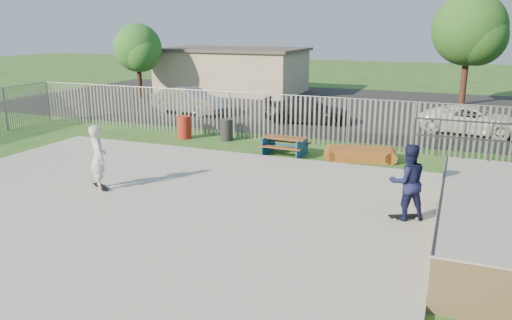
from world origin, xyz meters
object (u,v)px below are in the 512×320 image
at_px(picnic_table, 285,146).
at_px(trash_bin_red, 184,127).
at_px(skater_navy, 407,182).
at_px(funbox, 360,154).
at_px(tree_mid, 469,29).
at_px(car_white, 473,120).
at_px(car_silver, 189,101).
at_px(skater_white, 98,157).
at_px(car_dark, 308,110).
at_px(tree_left, 138,48).
at_px(trash_bin_grey, 227,130).

height_order(picnic_table, trash_bin_red, trash_bin_red).
bearing_deg(skater_navy, funbox, -96.78).
xyz_separation_m(trash_bin_red, tree_mid, (11.16, 14.98, 4.06)).
relative_size(car_white, skater_navy, 2.37).
height_order(trash_bin_red, car_silver, car_silver).
bearing_deg(car_silver, skater_white, -152.88).
height_order(picnic_table, car_white, car_white).
bearing_deg(car_white, car_dark, 100.53).
height_order(tree_left, tree_mid, tree_mid).
height_order(car_silver, tree_mid, tree_mid).
bearing_deg(tree_left, skater_white, -58.33).
bearing_deg(tree_mid, funbox, -102.05).
distance_m(funbox, tree_mid, 16.62).
bearing_deg(picnic_table, tree_mid, 70.96).
xyz_separation_m(funbox, trash_bin_grey, (-5.94, 1.06, 0.24)).
height_order(funbox, trash_bin_grey, trash_bin_grey).
bearing_deg(car_white, tree_left, 86.76).
bearing_deg(car_dark, car_white, -99.37).
bearing_deg(car_white, trash_bin_red, 124.58).
height_order(tree_left, skater_navy, tree_left).
relative_size(tree_mid, skater_navy, 3.55).
height_order(car_silver, car_white, car_silver).
relative_size(picnic_table, funbox, 0.72).
xyz_separation_m(trash_bin_grey, car_dark, (2.10, 5.11, 0.19)).
height_order(tree_left, skater_white, tree_left).
relative_size(funbox, car_white, 0.52).
bearing_deg(tree_left, picnic_table, -37.82).
bearing_deg(car_white, funbox, 157.46).
relative_size(car_dark, car_white, 0.96).
relative_size(car_silver, car_white, 0.98).
height_order(tree_mid, skater_navy, tree_mid).
height_order(car_white, tree_left, tree_left).
height_order(trash_bin_grey, car_silver, car_silver).
distance_m(car_dark, skater_navy, 13.37).
bearing_deg(tree_mid, car_white, -86.76).
xyz_separation_m(car_white, skater_navy, (-1.65, -12.20, 0.46)).
relative_size(funbox, tree_mid, 0.35).
bearing_deg(picnic_table, tree_left, 144.12).
bearing_deg(tree_left, trash_bin_red, -47.22).
height_order(car_white, skater_navy, skater_navy).
relative_size(picnic_table, car_silver, 0.39).
bearing_deg(skater_white, tree_mid, -73.67).
bearing_deg(tree_left, car_white, -11.62).
xyz_separation_m(skater_navy, skater_white, (-8.58, -0.96, 0.00)).
bearing_deg(trash_bin_red, funbox, -5.23).
height_order(trash_bin_grey, skater_white, skater_white).
bearing_deg(funbox, tree_left, 135.70).
bearing_deg(trash_bin_grey, skater_white, -93.06).
bearing_deg(skater_navy, tree_left, -68.45).
distance_m(funbox, car_silver, 12.38).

